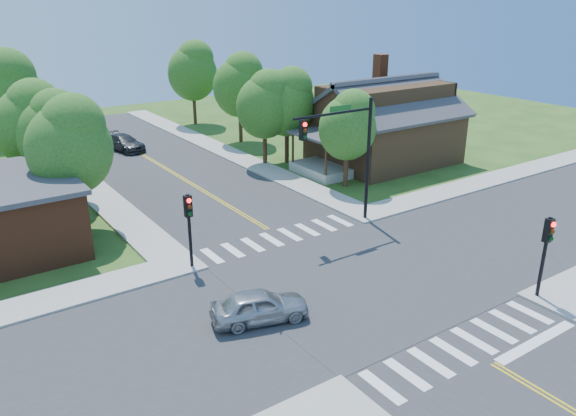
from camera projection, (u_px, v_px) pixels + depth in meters
ground at (355, 282)px, 25.94m from camera, size 100.00×100.00×0.00m
road_ns at (355, 282)px, 25.93m from camera, size 10.00×90.00×0.04m
road_ew at (355, 282)px, 25.93m from camera, size 90.00×10.00×0.04m
intersection_patch at (355, 282)px, 25.94m from camera, size 10.20×10.20×0.06m
sidewalk_ne at (375, 155)px, 46.49m from camera, size 40.00×40.00×0.14m
crosswalk_north at (281, 237)px, 30.70m from camera, size 8.85×2.00×0.01m
crosswalk_south at (464, 346)px, 21.15m from camera, size 8.85×2.00×0.01m
centerline at (355, 281)px, 25.92m from camera, size 0.30×90.00×0.01m
stop_bar at (536, 343)px, 21.41m from camera, size 4.60×0.45×0.09m
signal_mast_ne at (346, 144)px, 30.60m from camera, size 5.30×0.42×7.20m
signal_pole_se at (547, 243)px, 23.63m from camera, size 0.34×0.42×3.80m
signal_pole_nw at (189, 217)px, 26.33m from camera, size 0.34×0.42×3.80m
house_ne at (384, 120)px, 43.74m from camera, size 13.05×8.80×7.11m
tree_e_a at (349, 124)px, 37.49m from camera, size 3.95×3.75×6.72m
tree_e_b at (288, 100)px, 42.98m from camera, size 4.40×4.18×7.49m
tree_e_c at (240, 83)px, 49.09m from camera, size 4.70×4.46×7.99m
tree_e_d at (193, 69)px, 56.10m from camera, size 4.96×4.71×8.43m
tree_w_a at (71, 143)px, 29.90m from camera, size 4.54×4.32×7.72m
tree_w_b at (33, 122)px, 34.72m from camera, size 4.58×4.35×7.79m
tree_w_c at (6, 92)px, 40.29m from camera, size 5.34×5.07×9.08m
tree_house at (265, 103)px, 42.38m from camera, size 4.34×4.12×7.38m
tree_bldg at (53, 130)px, 34.10m from camera, size 4.29×4.07×7.29m
car_silver at (260, 307)px, 22.59m from camera, size 3.74×4.82×1.35m
car_dgrey at (124, 143)px, 47.76m from camera, size 3.83×5.37×1.32m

